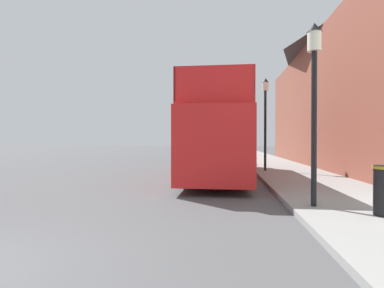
{
  "coord_description": "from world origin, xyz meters",
  "views": [
    {
      "loc": [
        3.64,
        -2.99,
        1.7
      ],
      "look_at": [
        1.98,
        12.41,
        1.54
      ],
      "focal_mm": 28.0,
      "sensor_mm": 36.0,
      "label": 1
    }
  ],
  "objects_px": {
    "tour_bus": "(218,138)",
    "parked_car_ahead_of_bus": "(230,155)",
    "lamp_post_nearest": "(314,79)",
    "lamp_post_second": "(265,107)"
  },
  "relations": [
    {
      "from": "tour_bus",
      "to": "parked_car_ahead_of_bus",
      "type": "distance_m",
      "value": 7.08
    },
    {
      "from": "tour_bus",
      "to": "lamp_post_nearest",
      "type": "bearing_deg",
      "value": -69.56
    },
    {
      "from": "lamp_post_nearest",
      "to": "lamp_post_second",
      "type": "relative_size",
      "value": 0.9
    },
    {
      "from": "tour_bus",
      "to": "lamp_post_second",
      "type": "relative_size",
      "value": 2.09
    },
    {
      "from": "parked_car_ahead_of_bus",
      "to": "lamp_post_nearest",
      "type": "xyz_separation_m",
      "value": [
        1.69,
        -13.59,
        2.47
      ]
    },
    {
      "from": "tour_bus",
      "to": "parked_car_ahead_of_bus",
      "type": "relative_size",
      "value": 2.58
    },
    {
      "from": "parked_car_ahead_of_bus",
      "to": "lamp_post_second",
      "type": "height_order",
      "value": "lamp_post_second"
    },
    {
      "from": "parked_car_ahead_of_bus",
      "to": "tour_bus",
      "type": "bearing_deg",
      "value": -96.73
    },
    {
      "from": "tour_bus",
      "to": "lamp_post_second",
      "type": "height_order",
      "value": "lamp_post_second"
    },
    {
      "from": "lamp_post_nearest",
      "to": "lamp_post_second",
      "type": "xyz_separation_m",
      "value": [
        0.02,
        8.7,
        0.31
      ]
    }
  ]
}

